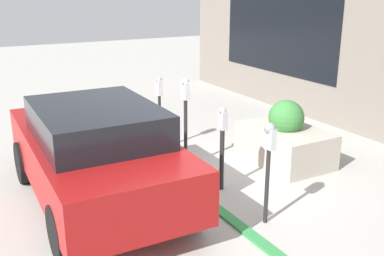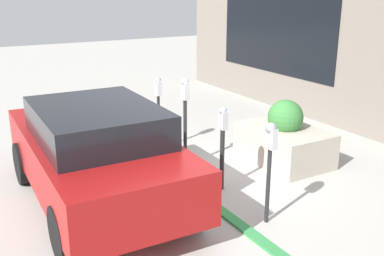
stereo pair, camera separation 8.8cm
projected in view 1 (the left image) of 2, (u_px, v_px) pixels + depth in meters
ground_plane at (187, 182)px, 7.37m from camera, size 40.00×40.00×0.00m
curb_strip at (182, 182)px, 7.33m from camera, size 14.37×0.16×0.04m
building_facade at (384, 51)px, 8.89m from camera, size 14.37×0.17×3.66m
parking_meter_nearest at (269, 150)px, 5.80m from camera, size 0.18×0.15×1.41m
parking_meter_second at (222, 138)px, 6.86m from camera, size 0.14×0.12×1.34m
parking_meter_middle at (186, 108)px, 7.70m from camera, size 0.16×0.13×1.59m
parking_meter_fourth at (159, 99)px, 8.58m from camera, size 0.15×0.12×1.44m
planter_box at (285, 140)px, 8.11m from camera, size 1.62×1.11×1.15m
parked_car_front at (95, 151)px, 6.46m from camera, size 4.05×1.85×1.51m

